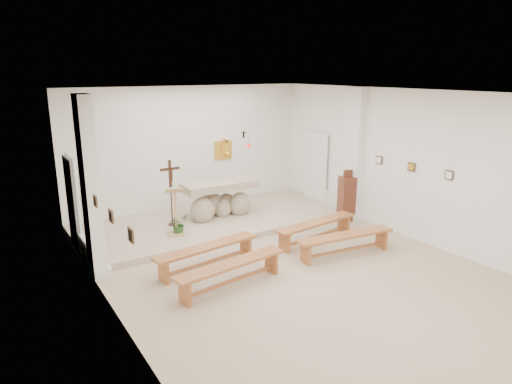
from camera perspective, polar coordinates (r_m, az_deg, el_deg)
ground at (r=9.29m, az=4.99°, el=-9.91°), size 7.00×10.00×0.00m
wall_left at (r=7.21m, az=-17.43°, el=-3.11°), size 0.02×10.00×3.50m
wall_right at (r=11.13m, az=19.72°, el=2.95°), size 0.02×10.00×3.50m
wall_back at (r=12.93m, az=-8.31°, el=5.26°), size 7.00×0.02×3.50m
ceiling at (r=8.44m, az=5.54°, el=12.11°), size 7.00×10.00×0.02m
sanctuary_platform at (r=12.03m, az=-5.10°, el=-3.62°), size 6.98×3.00×0.15m
pilaster_left at (r=9.12m, az=-20.01°, el=0.40°), size 0.26×0.55×3.50m
pilaster_right at (r=12.35m, az=12.12°, el=4.62°), size 0.26×0.55×3.50m
gold_wall_relief at (r=13.38m, az=-4.12°, el=5.26°), size 0.55×0.04×0.55m
sanctuary_lamp at (r=13.48m, az=-0.98°, el=6.06°), size 0.11×0.36×0.44m
station_frame_left_front at (r=6.49m, az=-15.37°, el=-5.24°), size 0.03×0.20×0.20m
station_frame_left_mid at (r=7.41m, az=-17.67°, el=-2.89°), size 0.03×0.20×0.20m
station_frame_left_rear at (r=8.35m, az=-19.45°, el=-1.06°), size 0.03×0.20×0.20m
station_frame_right_front at (r=10.66m, az=22.99°, el=1.96°), size 0.03×0.20×0.20m
station_frame_right_mid at (r=11.24m, az=18.85°, el=2.98°), size 0.03×0.20×0.20m
station_frame_right_rear at (r=11.88m, az=15.14°, el=3.88°), size 0.03×0.20×0.20m
radiator_left at (r=10.21m, az=-20.47°, el=-6.87°), size 0.10×0.85×0.52m
radiator_right at (r=13.22m, az=9.85°, el=-1.18°), size 0.10×0.85×0.52m
altar at (r=12.09m, az=-4.64°, el=-1.21°), size 1.98×0.90×1.01m
lectern at (r=10.77m, az=-10.02°, el=-2.35°), size 0.51×0.47×1.19m
crucifix_stand at (r=11.38m, az=-10.60°, el=0.50°), size 0.50×0.22×1.65m
potted_plant at (r=10.96m, az=-9.65°, el=-3.96°), size 0.53×0.49×0.47m
donation_pedestal at (r=12.35m, az=11.25°, el=-0.78°), size 0.45×0.45×1.38m
bench_left_front at (r=9.33m, az=-6.12°, el=-7.38°), size 2.34×0.68×0.49m
bench_right_front at (r=10.78m, az=7.50°, el=-4.30°), size 2.34×0.64×0.49m
bench_left_second at (r=8.52m, az=-3.11°, el=-9.58°), size 2.34×0.68×0.49m
bench_right_second at (r=10.08m, az=11.12°, el=-5.85°), size 2.34×0.64×0.49m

